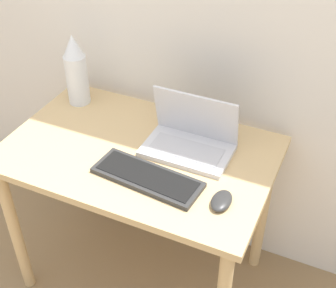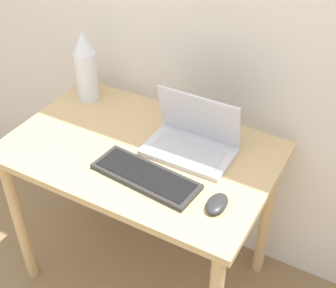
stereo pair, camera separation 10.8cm
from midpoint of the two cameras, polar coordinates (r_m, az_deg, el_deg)
desk at (r=1.90m, az=-5.13°, el=-3.46°), size 1.05×0.67×0.76m
laptop at (r=1.80m, az=1.02°, el=0.70°), size 0.34×0.21×0.23m
keyboard at (r=1.69m, az=-4.38°, el=-4.11°), size 0.42×0.18×0.02m
mouse at (r=1.59m, az=4.61°, el=-6.96°), size 0.07×0.11×0.03m
vase at (r=2.08m, az=-12.63°, el=8.73°), size 0.10×0.10×0.32m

